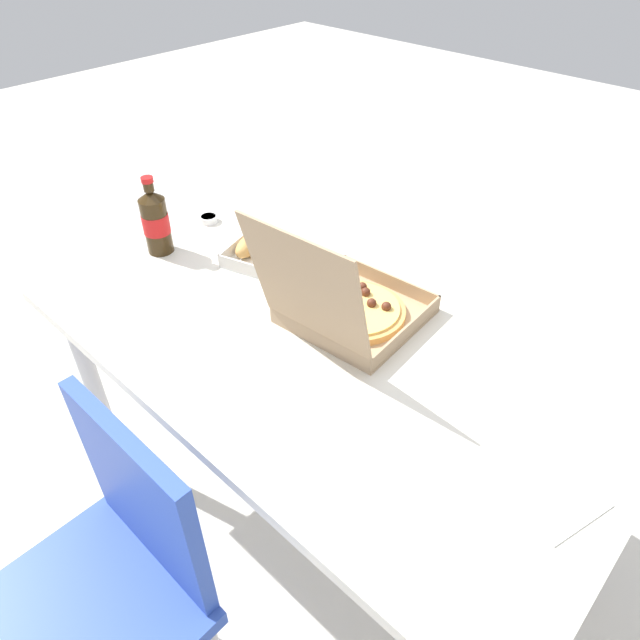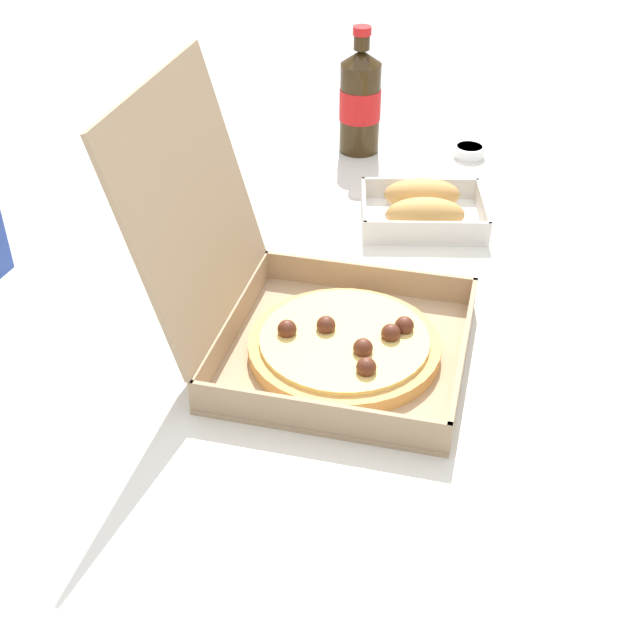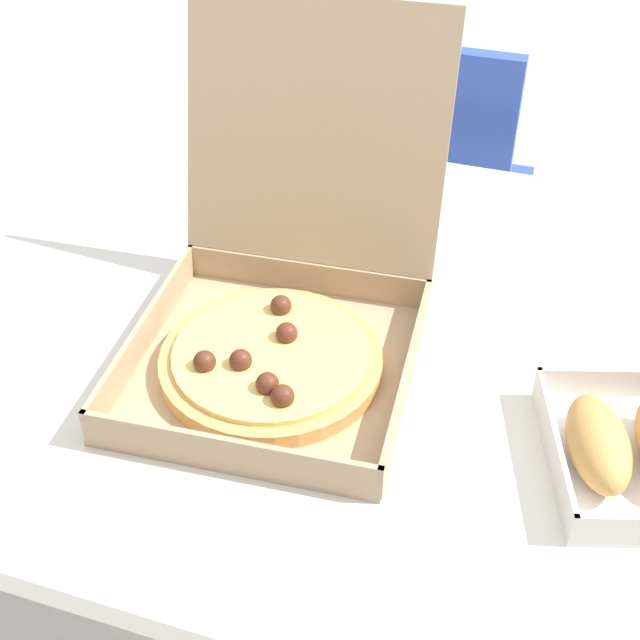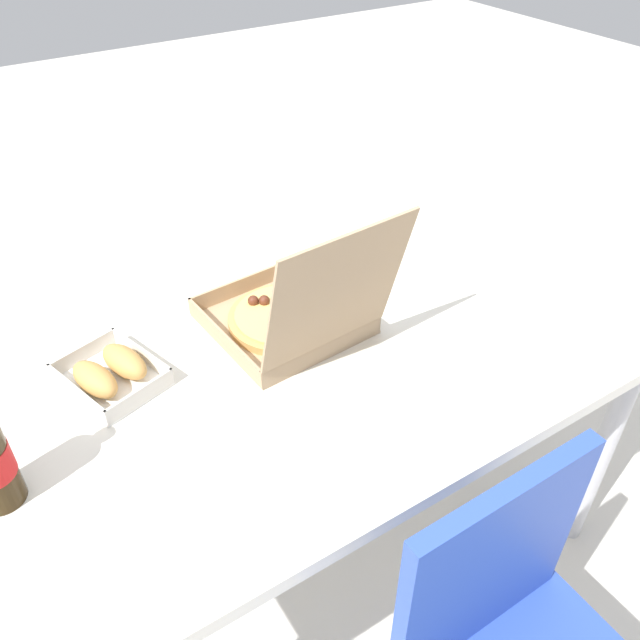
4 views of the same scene
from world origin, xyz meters
TOP-DOWN VIEW (x-y plane):
  - ground_plane at (0.00, 0.00)m, footprint 10.00×10.00m
  - dining_table at (0.00, 0.00)m, footprint 1.41×0.82m
  - pizza_box_open at (-0.00, -0.07)m, footprint 0.32×0.39m
  - bread_side_box at (0.37, -0.12)m, footprint 0.20×0.22m
  - paper_menu at (-0.54, 0.04)m, footprint 0.24×0.20m

SIDE VIEW (x-z plane):
  - ground_plane at x=0.00m, z-range 0.00..0.00m
  - dining_table at x=0.00m, z-range 0.28..0.98m
  - paper_menu at x=-0.54m, z-range 0.70..0.71m
  - bread_side_box at x=0.37m, z-range 0.70..0.76m
  - pizza_box_open at x=0.00m, z-range 0.59..0.92m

